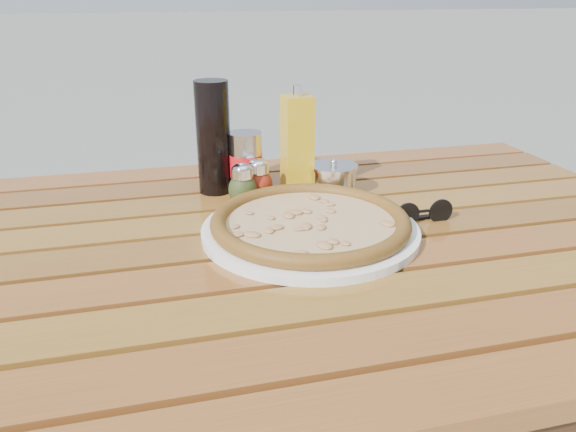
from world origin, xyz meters
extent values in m
cube|color=#321D0B|center=(0.64, 0.39, 0.35)|extent=(0.06, 0.06, 0.70)
cube|color=#361D0C|center=(0.00, 0.00, 0.70)|extent=(1.36, 0.86, 0.04)
cube|color=#5A2C0F|center=(0.00, -0.41, 0.73)|extent=(1.40, 0.09, 0.03)
cube|color=#582B0F|center=(0.00, -0.30, 0.73)|extent=(1.40, 0.09, 0.03)
cube|color=#5B3610|center=(0.00, -0.20, 0.73)|extent=(1.40, 0.09, 0.03)
cube|color=#5A2D0F|center=(0.00, -0.10, 0.73)|extent=(1.40, 0.09, 0.03)
cube|color=#522C0E|center=(0.00, 0.00, 0.73)|extent=(1.40, 0.09, 0.03)
cube|color=#5D3610|center=(0.00, 0.10, 0.73)|extent=(1.40, 0.09, 0.03)
cube|color=#58320F|center=(0.00, 0.20, 0.73)|extent=(1.40, 0.09, 0.03)
cube|color=#4E280D|center=(0.00, 0.30, 0.73)|extent=(1.40, 0.09, 0.03)
cube|color=#5D2D10|center=(0.00, 0.41, 0.73)|extent=(1.40, 0.09, 0.03)
cylinder|color=white|center=(0.03, 0.00, 0.76)|extent=(0.41, 0.41, 0.01)
cylinder|color=beige|center=(0.03, 0.00, 0.77)|extent=(0.40, 0.40, 0.01)
torus|color=black|center=(0.03, 0.00, 0.77)|extent=(0.43, 0.43, 0.03)
ellipsoid|color=#A22A12|center=(-0.01, 0.19, 0.78)|extent=(0.06, 0.06, 0.06)
cylinder|color=silver|center=(-0.01, 0.19, 0.81)|extent=(0.04, 0.04, 0.02)
ellipsoid|color=silver|center=(-0.01, 0.19, 0.82)|extent=(0.04, 0.04, 0.02)
ellipsoid|color=#38431B|center=(-0.05, 0.17, 0.78)|extent=(0.07, 0.07, 0.06)
cylinder|color=silver|center=(-0.05, 0.17, 0.81)|extent=(0.05, 0.05, 0.02)
ellipsoid|color=silver|center=(-0.05, 0.17, 0.82)|extent=(0.05, 0.05, 0.02)
cylinder|color=black|center=(-0.09, 0.26, 0.86)|extent=(0.09, 0.09, 0.22)
cylinder|color=#BCBDC1|center=(-0.03, 0.24, 0.81)|extent=(0.07, 0.07, 0.12)
cylinder|color=red|center=(-0.03, 0.24, 0.81)|extent=(0.07, 0.07, 0.04)
cube|color=gold|center=(0.07, 0.22, 0.84)|extent=(0.06, 0.06, 0.19)
cylinder|color=white|center=(0.07, 0.22, 0.95)|extent=(0.02, 0.02, 0.02)
cylinder|color=silver|center=(0.13, 0.19, 0.78)|extent=(0.09, 0.09, 0.05)
cylinder|color=white|center=(0.13, 0.19, 0.81)|extent=(0.10, 0.10, 0.01)
sphere|color=silver|center=(0.13, 0.19, 0.81)|extent=(0.01, 0.01, 0.01)
cylinder|color=black|center=(0.21, 0.00, 0.77)|extent=(0.04, 0.00, 0.04)
cylinder|color=black|center=(0.27, 0.00, 0.77)|extent=(0.04, 0.00, 0.04)
cube|color=black|center=(0.24, 0.00, 0.77)|extent=(0.02, 0.00, 0.00)
cube|color=black|center=(0.23, 0.01, 0.75)|extent=(0.09, 0.01, 0.00)
cube|color=black|center=(0.25, 0.02, 0.75)|extent=(0.09, 0.01, 0.00)
camera|label=1|loc=(-0.21, -0.81, 1.13)|focal=35.00mm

